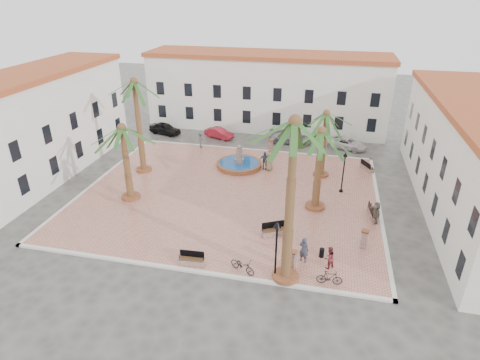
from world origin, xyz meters
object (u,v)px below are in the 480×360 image
Objects in this scene: bollard_n at (270,146)px; pedestrian_fountain_a at (269,162)px; bench_ne at (367,168)px; cyclist_a at (304,250)px; palm_sw at (123,137)px; bollard_se at (292,259)px; cyclist_b at (329,258)px; pedestrian_north at (201,139)px; car_silver at (290,137)px; palm_e at (321,141)px; litter_bin at (322,253)px; palm_ne at (326,121)px; pedestrian_east at (376,213)px; palm_nw at (135,91)px; bench_se at (274,231)px; bicycle_b at (329,278)px; bench_s at (192,261)px; lamppost_s at (277,240)px; lamppost_e at (344,165)px; pedestrian_fountain_b at (265,160)px; car_red at (219,133)px; fountain at (239,164)px; car_white at (347,143)px; car_black at (165,128)px; palm_s at (294,140)px; bench_e at (373,213)px; bicycle_a at (243,265)px.

bollard_n is 0.82× the size of pedestrian_fountain_a.
bench_ne is 0.98× the size of cyclist_a.
palm_sw is 17.04m from bollard_se.
pedestrian_north reaches higher than cyclist_b.
car_silver is (1.73, 4.07, -0.24)m from bollard_n.
palm_e reaches higher than litter_bin.
pedestrian_east is at bearing -60.22° from palm_ne.
pedestrian_north is (3.73, 7.38, -7.12)m from palm_nw.
bench_se is 1.23× the size of bicycle_b.
palm_ne is at bearing 60.73° from bench_s.
pedestrian_east is (0.02, -10.18, 0.63)m from bench_ne.
lamppost_s is 2.19× the size of cyclist_a.
bench_s is 1.16× the size of bollard_n.
lamppost_e is 2.37× the size of cyclist_b.
bollard_se is at bearing -69.66° from pedestrian_fountain_b.
car_red is at bearing -19.15° from pedestrian_north.
bollard_se is at bearing 62.74° from bicycle_b.
lamppost_s is 26.90m from car_red.
palm_e reaches higher than palm_ne.
palm_ne is (8.32, -0.31, 5.22)m from fountain.
bench_ne is at bearing 12.88° from palm_nw.
bench_se is 5.40m from lamppost_s.
car_red is at bearing 141.53° from lamppost_e.
pedestrian_fountain_b is 11.60m from car_white.
car_black is at bearing 102.71° from bench_se.
bench_se is 26.02m from car_black.
palm_ne reaches higher than lamppost_e.
palm_s reaches higher than bench_e.
bench_ne is 25.09m from car_black.
palm_s is 2.20× the size of car_silver.
pedestrian_fountain_a reaches higher than bench_se.
bench_e is 1.02× the size of bench_ne.
litter_bin is (18.14, -10.59, -7.75)m from palm_nw.
palm_s reaches higher than bollard_se.
pedestrian_fountain_b is at bearing -104.39° from car_black.
fountain is 0.94× the size of car_silver.
pedestrian_north is at bearing 153.81° from lamppost_e.
bollard_n reaches higher than car_silver.
palm_sw is 3.83× the size of pedestrian_east.
palm_s is 31.86m from car_black.
palm_s reaches higher than palm_sw.
bollard_se is at bearing -125.99° from car_black.
bench_se is 16.33m from bollard_n.
bicycle_b is 0.44× the size of car_red.
cyclist_a is 2.70m from bicycle_b.
bicycle_a is (-1.40, -4.72, 0.21)m from bench_se.
palm_e is 7.32m from bench_e.
bench_e is 1.05× the size of pedestrian_east.
lamppost_e is (18.08, 5.28, -3.07)m from palm_sw.
car_black reaches higher than bench_s.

